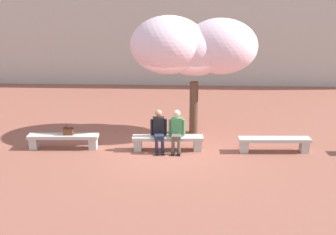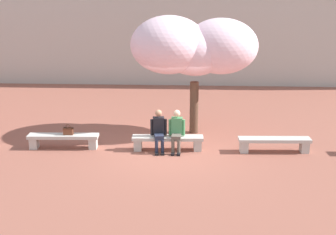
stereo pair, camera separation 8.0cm
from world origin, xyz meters
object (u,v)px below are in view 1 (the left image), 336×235
stone_bench_near_west (63,139)px  handbag (68,131)px  stone_bench_near_east (274,142)px  person_seated_right (177,129)px  stone_bench_center (168,140)px  cherry_tree_main (192,47)px  person_seated_left (159,129)px

stone_bench_near_west → handbag: 0.31m
stone_bench_near_west → stone_bench_near_east: same height
person_seated_right → handbag: person_seated_right is taller
stone_bench_near_east → handbag: size_ratio=6.53×
stone_bench_near_east → stone_bench_center: bearing=180.0°
stone_bench_near_west → person_seated_right: 3.58m
cherry_tree_main → stone_bench_near_west: bearing=-156.5°
person_seated_right → cherry_tree_main: size_ratio=0.31×
stone_bench_center → cherry_tree_main: bearing=67.2°
stone_bench_near_east → cherry_tree_main: (-2.55, 1.74, 2.67)m
person_seated_left → handbag: person_seated_left is taller
stone_bench_center → stone_bench_near_east: bearing=0.0°
stone_bench_near_west → person_seated_left: 3.04m
stone_bench_near_west → person_seated_left: size_ratio=1.72×
stone_bench_near_east → person_seated_left: (-3.55, -0.05, 0.38)m
cherry_tree_main → stone_bench_center: bearing=-112.8°
person_seated_left → person_seated_right: bearing=-0.1°
handbag → stone_bench_near_west: bearing=-175.1°
stone_bench_near_west → stone_bench_center: size_ratio=1.00×
person_seated_right → cherry_tree_main: bearing=75.8°
stone_bench_near_west → stone_bench_near_east: 6.56m
person_seated_right → stone_bench_near_west: bearing=179.1°
person_seated_left → handbag: (-2.84, 0.07, -0.12)m
cherry_tree_main → person_seated_left: bearing=-119.2°
handbag → cherry_tree_main: cherry_tree_main is taller
stone_bench_near_east → person_seated_left: bearing=-179.1°
stone_bench_near_west → cherry_tree_main: bearing=23.5°
stone_bench_center → cherry_tree_main: 3.27m
stone_bench_center → handbag: size_ratio=6.53×
stone_bench_center → stone_bench_near_east: size_ratio=1.00×
stone_bench_near_west → cherry_tree_main: (4.01, 1.74, 2.67)m
person_seated_left → person_seated_right: (0.55, -0.00, 0.00)m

